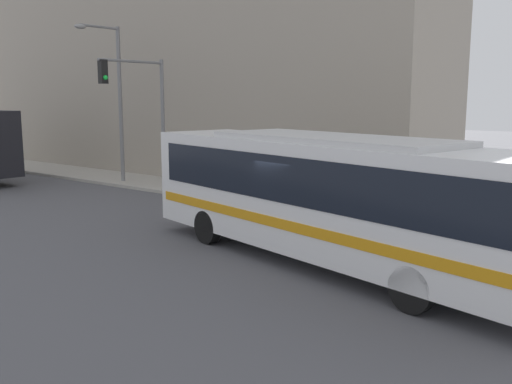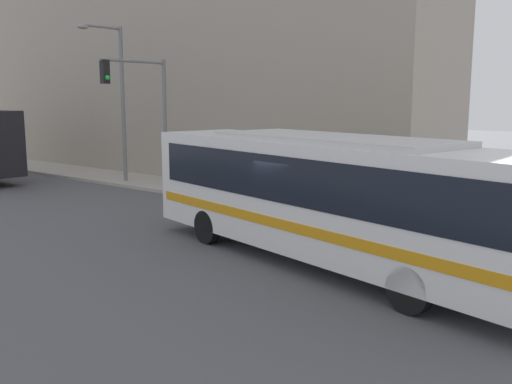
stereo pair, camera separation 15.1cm
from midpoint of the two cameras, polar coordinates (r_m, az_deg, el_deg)
name	(u,v)px [view 1 (the left image)]	position (r m, az deg, el deg)	size (l,w,h in m)	color
ground_plane	(320,262)	(14.09, 6.06, -6.98)	(120.00, 120.00, 0.00)	#515156
sidewalk	(60,171)	(32.49, -19.10, 2.02)	(2.96, 70.00, 0.14)	#A8A399
building_facade	(166,56)	(32.17, -9.10, 13.28)	(6.00, 30.60, 12.39)	#9E9384
city_bus	(330,192)	(13.52, 7.12, 0.03)	(4.86, 11.63, 3.09)	white
fire_hydrant	(321,199)	(19.79, 6.30, -0.70)	(0.22, 0.29, 0.74)	red
traffic_light_pole	(142,101)	(23.99, -11.48, 8.93)	(3.28, 0.35, 5.40)	slate
parking_meter	(203,171)	(23.08, -5.52, 2.10)	(0.14, 0.14, 1.34)	slate
street_lamp	(115,91)	(26.80, -14.12, 9.78)	(2.33, 0.28, 6.95)	slate
pedestrian_near_corner	(328,178)	(21.30, 7.04, 1.42)	(0.34, 0.34, 1.74)	slate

